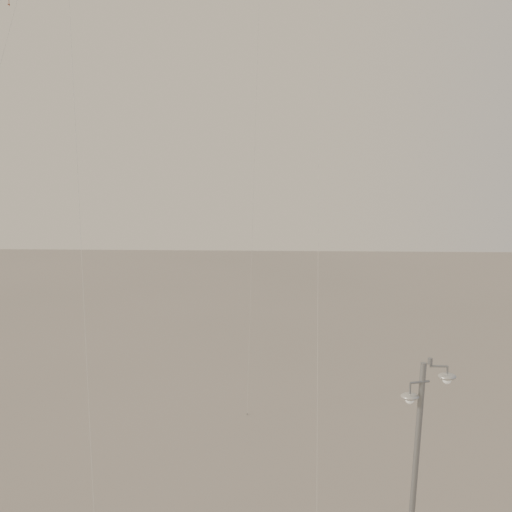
{
  "coord_description": "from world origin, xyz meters",
  "views": [
    {
      "loc": [
        2.01,
        -20.63,
        15.18
      ],
      "look_at": [
        0.97,
        5.0,
        11.12
      ],
      "focal_mm": 50.0,
      "sensor_mm": 36.0,
      "label": 1
    }
  ],
  "objects": [
    {
      "name": "street_lamp",
      "position": [
        5.91,
        -0.83,
        4.86
      ],
      "size": [
        1.59,
        0.7,
        9.12
      ],
      "color": "gray",
      "rests_on": "ground"
    }
  ]
}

